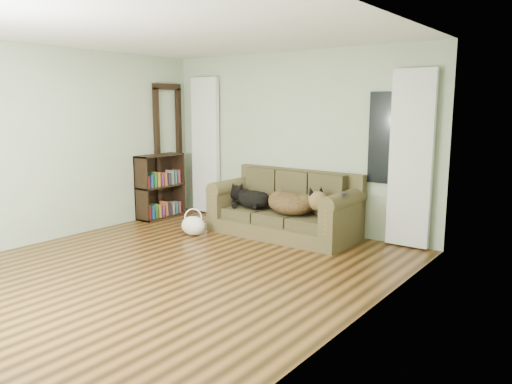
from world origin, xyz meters
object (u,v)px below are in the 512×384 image
Objects in this scene: bookshelf at (160,187)px; tote_bag at (193,224)px; sofa at (283,204)px; dog_shepherd at (293,204)px; dog_black_lab at (252,199)px.

tote_bag is at bearing -28.28° from bookshelf.
tote_bag is (-1.02, -0.77, -0.29)m from sofa.
bookshelf is (-2.49, -0.13, 0.01)m from dog_shepherd.
bookshelf is at bearing 18.13° from dog_shepherd.
bookshelf is at bearing -174.00° from sofa.
dog_shepherd reaches higher than tote_bag.
sofa reaches higher than dog_black_lab.
dog_shepherd is at bearing -23.93° from sofa.
sofa is at bearing 37.15° from tote_bag.
bookshelf is (-1.76, -0.16, 0.02)m from dog_black_lab.
dog_black_lab is at bearing -171.06° from sofa.
bookshelf is at bearing 156.72° from tote_bag.
sofa is 2.00× the size of bookshelf.
sofa reaches higher than dog_shepherd.
sofa is 2.75× the size of dog_shepherd.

